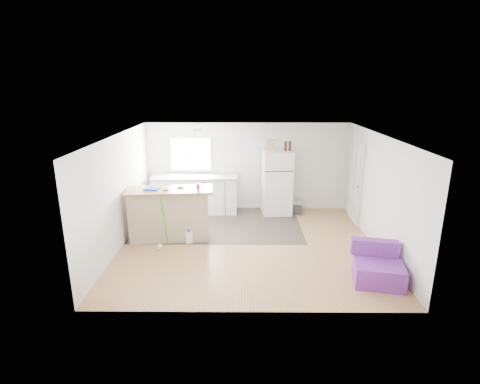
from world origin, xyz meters
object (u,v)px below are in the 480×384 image
refrigerator (277,182)px  bottle_right (290,146)px  purple_seat (378,268)px  red_cup (198,186)px  cleaner_jug (189,237)px  mop (161,239)px  peninsula (170,214)px  blue_tray (152,189)px  kitchen_cabinets (195,194)px  cardboard_box (271,145)px  cooler (294,207)px  bottle_left (285,146)px

refrigerator → bottle_right: bottle_right is taller
bottle_right → purple_seat: bearing=-71.6°
red_cup → purple_seat: bearing=-29.3°
purple_seat → cleaner_jug: 3.96m
mop → red_cup: bearing=46.0°
bottle_right → mop: bearing=-142.3°
peninsula → bottle_right: (2.87, 1.71, 1.26)m
mop → blue_tray: bearing=123.7°
kitchen_cabinets → bottle_right: bottle_right is taller
purple_seat → bottle_right: size_ratio=3.86×
purple_seat → cleaner_jug: (-3.61, 1.61, -0.11)m
cleaner_jug → cardboard_box: bearing=20.5°
refrigerator → cleaner_jug: refrigerator is taller
cardboard_box → bottle_right: bearing=3.8°
cooler → red_cup: (-2.38, -1.69, 1.05)m
refrigerator → blue_tray: bearing=-153.0°
blue_tray → bottle_left: (3.10, 1.73, 0.66)m
cardboard_box → bottle_left: (0.38, -0.00, -0.02)m
cleaner_jug → bottle_left: size_ratio=1.30×
red_cup → bottle_left: 2.73m
kitchen_cabinets → cooler: (2.69, -0.06, -0.34)m
purple_seat → red_cup: red_cup is taller
cleaner_jug → mop: bearing=-175.1°
peninsula → purple_seat: peninsula is taller
kitchen_cabinets → bottle_left: bottle_left is taller
red_cup → bottle_left: bottle_left is taller
mop → bottle_right: bottle_right is taller
peninsula → red_cup: red_cup is taller
cooler → cleaner_jug: (-2.59, -1.99, -0.04)m
refrigerator → blue_tray: (-2.91, -1.81, 0.32)m
purple_seat → bottle_left: (-1.31, 3.56, 1.60)m
bottle_right → bottle_left: bearing=-163.8°
bottle_right → cardboard_box: bearing=-176.2°
bottle_left → refrigerator: bearing=156.4°
cleaner_jug → bottle_right: 3.56m
cooler → cardboard_box: bearing=-166.2°
red_cup → blue_tray: bearing=-175.3°
peninsula → blue_tray: bearing=-176.1°
refrigerator → bottle_left: bearing=-28.6°
cleaner_jug → blue_tray: blue_tray is taller
cleaner_jug → blue_tray: 1.34m
mop → cardboard_box: cardboard_box is taller
bottle_left → blue_tray: bearing=-150.8°
purple_seat → peninsula: bearing=166.3°
refrigerator → purple_seat: size_ratio=1.79×
peninsula → red_cup: 0.92m
purple_seat → blue_tray: bearing=168.7°
purple_seat → bottle_left: bearing=121.4°
purple_seat → mop: (-4.15, 1.30, -0.02)m
kitchen_cabinets → purple_seat: bearing=-47.4°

